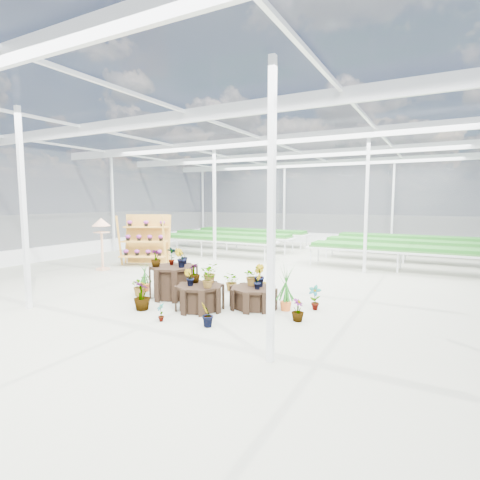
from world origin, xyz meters
The scene contains 10 objects.
ground_plane centered at (0.00, 0.00, 0.00)m, with size 24.00×24.00×0.00m, color gray.
greenhouse_shell centered at (0.00, 0.00, 2.25)m, with size 18.00×24.00×4.50m, color white, non-canonical shape.
steel_frame centered at (0.00, 0.00, 2.25)m, with size 18.00×24.00×4.50m, color silver, non-canonical shape.
nursery_benches centered at (0.00, 7.20, 0.42)m, with size 16.00×7.00×0.84m, color silver, non-canonical shape.
plinth_tall centered at (-0.70, -1.64, 0.40)m, with size 1.18×1.18×0.80m, color black.
plinth_mid centered at (0.50, -2.24, 0.28)m, with size 1.07×1.07×0.56m, color black.
plinth_low centered at (1.50, -1.54, 0.24)m, with size 1.07×1.07×0.48m, color black.
shelf_rack centered at (-4.72, 1.72, 0.96)m, with size 1.82×0.96×1.92m, color #C08933, non-canonical shape.
bird_table centered at (-5.27, 0.15, 0.93)m, with size 0.44×0.44×1.86m, color tan, non-canonical shape.
nursery_plants centered at (0.28, -1.62, 0.50)m, with size 4.93×3.33×1.28m.
Camera 1 is at (5.19, -9.08, 2.45)m, focal length 28.00 mm.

